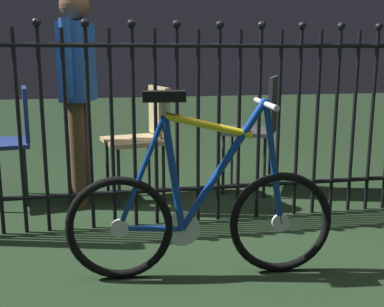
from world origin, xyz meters
name	(u,v)px	position (x,y,z in m)	size (l,w,h in m)	color
ground_plane	(203,258)	(0.00, 0.00, 0.00)	(20.00, 20.00, 0.00)	#1D2F1B
iron_fence	(174,120)	(-0.06, 0.60, 0.68)	(3.43, 0.07, 1.37)	black
bicycle	(201,213)	(-0.06, -0.19, 0.33)	(1.33, 0.40, 0.93)	black
chair_tan	(145,131)	(-0.19, 1.22, 0.52)	(0.51, 0.51, 0.85)	black
chair_navy	(10,134)	(-1.18, 1.30, 0.52)	(0.50, 0.50, 0.86)	black
chair_charcoal	(259,122)	(0.71, 1.18, 0.57)	(0.55, 0.55, 0.92)	black
person_visitor	(78,82)	(-0.66, 1.12, 0.90)	(0.26, 0.46, 1.53)	#4C3823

